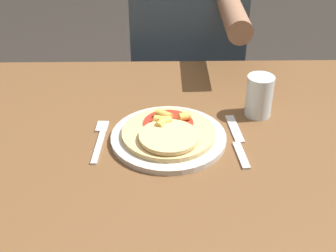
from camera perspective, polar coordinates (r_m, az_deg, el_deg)
dining_table at (r=1.15m, az=-0.86°, el=-6.01°), size 1.29×0.91×0.72m
plate at (r=1.10m, az=0.00°, el=-1.44°), size 0.27×0.27×0.01m
pizza at (r=1.09m, az=-0.02°, el=-0.76°), size 0.22×0.22×0.04m
fork at (r=1.12m, az=-8.35°, el=-1.49°), size 0.03×0.18×0.00m
knife at (r=1.11m, az=8.43°, el=-1.83°), size 0.03×0.22×0.00m
drinking_glass at (r=1.20m, az=10.99°, el=3.61°), size 0.07×0.07×0.11m
person_diner at (r=1.70m, az=2.36°, el=10.28°), size 0.39×0.52×1.19m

